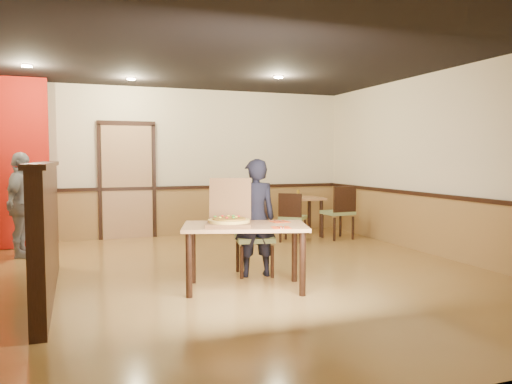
{
  "coord_description": "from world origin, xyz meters",
  "views": [
    {
      "loc": [
        -1.68,
        -5.98,
        1.5
      ],
      "look_at": [
        0.48,
        0.0,
        1.06
      ],
      "focal_mm": 35.0,
      "sensor_mm": 36.0,
      "label": 1
    }
  ],
  "objects_px": {
    "side_chair_left": "(292,215)",
    "pizza_box": "(229,219)",
    "side_chair_right": "(340,210)",
    "side_table": "(303,206)",
    "diner_chair": "(254,234)",
    "main_table": "(245,234)",
    "diner": "(255,218)",
    "condiment": "(298,193)",
    "passerby": "(21,205)"
  },
  "relations": [
    {
      "from": "side_chair_left",
      "to": "pizza_box",
      "type": "bearing_deg",
      "value": 92.37
    },
    {
      "from": "side_chair_right",
      "to": "side_table",
      "type": "relative_size",
      "value": 1.33
    },
    {
      "from": "diner_chair",
      "to": "side_table",
      "type": "height_order",
      "value": "diner_chair"
    },
    {
      "from": "main_table",
      "to": "side_chair_right",
      "type": "relative_size",
      "value": 1.58
    },
    {
      "from": "pizza_box",
      "to": "side_table",
      "type": "bearing_deg",
      "value": 72.69
    },
    {
      "from": "side_chair_right",
      "to": "side_table",
      "type": "xyz_separation_m",
      "value": [
        -0.46,
        0.62,
        0.03
      ]
    },
    {
      "from": "side_chair_right",
      "to": "diner_chair",
      "type": "bearing_deg",
      "value": 35.28
    },
    {
      "from": "side_chair_left",
      "to": "diner",
      "type": "distance_m",
      "value": 2.63
    },
    {
      "from": "condiment",
      "to": "main_table",
      "type": "bearing_deg",
      "value": -123.18
    },
    {
      "from": "side_chair_left",
      "to": "diner",
      "type": "bearing_deg",
      "value": 94.53
    },
    {
      "from": "diner_chair",
      "to": "passerby",
      "type": "relative_size",
      "value": 0.6
    },
    {
      "from": "main_table",
      "to": "diner_chair",
      "type": "xyz_separation_m",
      "value": [
        0.35,
        0.69,
        -0.12
      ]
    },
    {
      "from": "side_table",
      "to": "pizza_box",
      "type": "relative_size",
      "value": 1.04
    },
    {
      "from": "main_table",
      "to": "condiment",
      "type": "relative_size",
      "value": 10.6
    },
    {
      "from": "diner_chair",
      "to": "condiment",
      "type": "relative_size",
      "value": 6.46
    },
    {
      "from": "main_table",
      "to": "pizza_box",
      "type": "bearing_deg",
      "value": 179.0
    },
    {
      "from": "diner_chair",
      "to": "diner",
      "type": "relative_size",
      "value": 0.64
    },
    {
      "from": "diner_chair",
      "to": "side_chair_left",
      "type": "bearing_deg",
      "value": 65.0
    },
    {
      "from": "side_chair_left",
      "to": "side_table",
      "type": "distance_m",
      "value": 0.78
    },
    {
      "from": "side_table",
      "to": "pizza_box",
      "type": "xyz_separation_m",
      "value": [
        -2.44,
        -3.26,
        0.24
      ]
    },
    {
      "from": "main_table",
      "to": "side_chair_left",
      "type": "height_order",
      "value": "side_chair_left"
    },
    {
      "from": "diner_chair",
      "to": "side_chair_right",
      "type": "relative_size",
      "value": 0.96
    },
    {
      "from": "passerby",
      "to": "pizza_box",
      "type": "height_order",
      "value": "passerby"
    },
    {
      "from": "side_chair_left",
      "to": "side_table",
      "type": "bearing_deg",
      "value": -90.55
    },
    {
      "from": "condiment",
      "to": "diner",
      "type": "bearing_deg",
      "value": -123.76
    },
    {
      "from": "side_chair_left",
      "to": "passerby",
      "type": "bearing_deg",
      "value": 36.61
    },
    {
      "from": "side_chair_right",
      "to": "passerby",
      "type": "height_order",
      "value": "passerby"
    },
    {
      "from": "diner",
      "to": "condiment",
      "type": "xyz_separation_m",
      "value": [
        1.89,
        2.83,
        0.07
      ]
    },
    {
      "from": "side_chair_left",
      "to": "side_table",
      "type": "relative_size",
      "value": 1.19
    },
    {
      "from": "side_chair_left",
      "to": "condiment",
      "type": "xyz_separation_m",
      "value": [
        0.42,
        0.66,
        0.33
      ]
    },
    {
      "from": "diner_chair",
      "to": "side_chair_right",
      "type": "bearing_deg",
      "value": 50.38
    },
    {
      "from": "diner_chair",
      "to": "condiment",
      "type": "bearing_deg",
      "value": 65.71
    },
    {
      "from": "main_table",
      "to": "pizza_box",
      "type": "height_order",
      "value": "pizza_box"
    },
    {
      "from": "diner_chair",
      "to": "passerby",
      "type": "bearing_deg",
      "value": 153.68
    },
    {
      "from": "main_table",
      "to": "side_chair_left",
      "type": "distance_m",
      "value": 3.25
    },
    {
      "from": "passerby",
      "to": "pizza_box",
      "type": "bearing_deg",
      "value": -126.64
    },
    {
      "from": "side_chair_right",
      "to": "pizza_box",
      "type": "bearing_deg",
      "value": 37.55
    },
    {
      "from": "diner_chair",
      "to": "passerby",
      "type": "xyz_separation_m",
      "value": [
        -2.92,
        2.18,
        0.27
      ]
    },
    {
      "from": "main_table",
      "to": "pizza_box",
      "type": "xyz_separation_m",
      "value": [
        -0.17,
        0.05,
        0.17
      ]
    },
    {
      "from": "side_chair_right",
      "to": "side_table",
      "type": "height_order",
      "value": "side_chair_right"
    },
    {
      "from": "pizza_box",
      "to": "main_table",
      "type": "bearing_deg",
      "value": 2.32
    },
    {
      "from": "passerby",
      "to": "side_chair_right",
      "type": "bearing_deg",
      "value": -79.06
    },
    {
      "from": "main_table",
      "to": "condiment",
      "type": "distance_m",
      "value": 4.03
    },
    {
      "from": "diner",
      "to": "condiment",
      "type": "height_order",
      "value": "diner"
    },
    {
      "from": "side_table",
      "to": "condiment",
      "type": "distance_m",
      "value": 0.26
    },
    {
      "from": "diner",
      "to": "main_table",
      "type": "bearing_deg",
      "value": 65.4
    },
    {
      "from": "diner",
      "to": "passerby",
      "type": "relative_size",
      "value": 0.94
    },
    {
      "from": "diner_chair",
      "to": "side_table",
      "type": "relative_size",
      "value": 1.28
    },
    {
      "from": "side_table",
      "to": "pizza_box",
      "type": "bearing_deg",
      "value": -126.87
    },
    {
      "from": "main_table",
      "to": "diner",
      "type": "relative_size",
      "value": 1.04
    }
  ]
}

